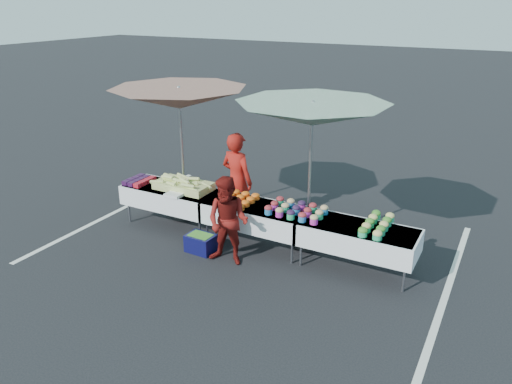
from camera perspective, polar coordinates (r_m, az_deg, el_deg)
The scene contains 17 objects.
ground at distance 8.82m, azimuth 0.00°, elevation -6.06°, with size 80.00×80.00×0.00m, color black.
stripe_left at distance 10.58m, azimuth -15.45°, elevation -2.05°, with size 0.10×5.00×0.00m, color silver.
stripe_right at distance 8.02m, azimuth 20.94°, elevation -10.65°, with size 0.10×5.00×0.00m, color silver.
table_left at distance 9.49m, azimuth -9.61°, elevation -0.47°, with size 1.86×0.81×0.75m.
table_center at distance 8.57m, azimuth 0.00°, elevation -2.60°, with size 1.86×0.81×0.75m.
table_right at distance 7.96m, azimuth 11.53°, elevation -5.04°, with size 1.86×0.81×0.75m.
berry_punnets at distance 9.81m, azimuth -13.19°, elevation 1.27°, with size 0.40×0.54×0.08m.
corn_pile at distance 9.30m, azimuth -8.37°, elevation 0.81°, with size 1.16×0.57×0.26m.
plastic_bags at distance 9.03m, azimuth -9.32°, elevation -0.30°, with size 0.30×0.25×0.05m, color white.
carrot_bowls at distance 8.64m, azimuth -2.08°, elevation -0.86°, with size 0.55×0.69×0.11m.
potato_cups at distance 8.17m, azimuth 4.64°, elevation -2.01°, with size 0.94×0.58×0.16m.
bean_baskets at distance 7.87m, azimuth 13.63°, elevation -3.61°, with size 0.36×0.86×0.15m.
vendor at distance 9.21m, azimuth -2.18°, elevation 1.31°, with size 0.66×0.44×1.82m, color #A31912.
customer at distance 7.96m, azimuth -3.21°, elevation -3.36°, with size 0.72×0.56×1.47m, color maroon.
umbrella_left at distance 9.31m, azimuth -8.77°, elevation 10.44°, with size 2.54×2.54×2.58m.
umbrella_right at distance 8.05m, azimuth 6.45°, elevation 8.72°, with size 3.19×3.19×2.56m.
storage_bin at distance 8.60m, azimuth -6.33°, elevation -5.78°, with size 0.49×0.37×0.31m.
Camera 1 is at (3.72, -6.90, 4.05)m, focal length 35.00 mm.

